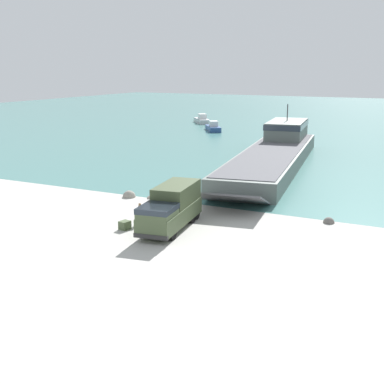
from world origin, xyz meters
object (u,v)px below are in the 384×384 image
at_px(moored_boat_c, 202,120).
at_px(cargo_crate, 125,225).
at_px(landing_craft, 276,151).
at_px(soldier_on_ramp, 140,212).
at_px(moored_boat_b, 213,128).
at_px(military_truck, 171,207).

xyz_separation_m(moored_boat_c, cargo_crate, (29.50, -73.98, -0.35)).
bearing_deg(landing_craft, moored_boat_c, 117.39).
relative_size(landing_craft, soldier_on_ramp, 25.31).
bearing_deg(cargo_crate, moored_boat_c, 111.74).
distance_m(landing_craft, soldier_on_ramp, 31.31).
bearing_deg(soldier_on_ramp, moored_boat_b, -103.24).
distance_m(soldier_on_ramp, moored_boat_b, 63.61).
relative_size(landing_craft, cargo_crate, 54.05).
bearing_deg(moored_boat_c, cargo_crate, -106.89).
relative_size(military_truck, moored_boat_b, 1.25).
height_order(soldier_on_ramp, moored_boat_b, moored_boat_b).
xyz_separation_m(landing_craft, cargo_crate, (-1.07, -33.15, -1.27)).
height_order(landing_craft, soldier_on_ramp, landing_craft).
relative_size(military_truck, moored_boat_c, 1.21).
height_order(moored_boat_b, cargo_crate, moored_boat_b).
bearing_deg(moored_boat_b, moored_boat_c, 91.07).
height_order(landing_craft, moored_boat_c, landing_craft).
height_order(soldier_on_ramp, moored_boat_c, moored_boat_c).
xyz_separation_m(soldier_on_ramp, moored_boat_b, (-21.31, 59.93, -0.34)).
xyz_separation_m(military_truck, soldier_on_ramp, (-2.81, -0.10, -0.67)).
bearing_deg(moored_boat_c, soldier_on_ramp, -106.23).
relative_size(soldier_on_ramp, moored_boat_b, 0.25).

